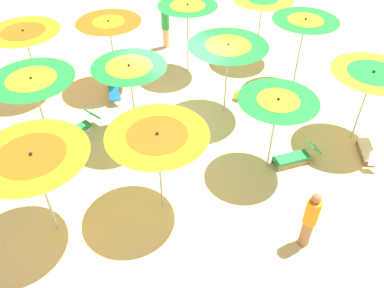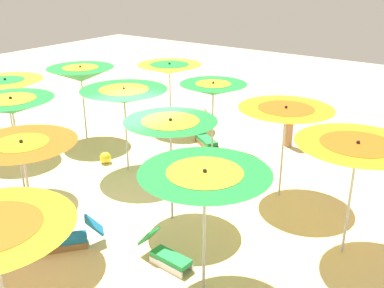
{
  "view_description": "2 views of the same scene",
  "coord_description": "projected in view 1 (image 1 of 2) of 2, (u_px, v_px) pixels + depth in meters",
  "views": [
    {
      "loc": [
        -6.44,
        7.38,
        7.5
      ],
      "look_at": [
        -1.74,
        1.56,
        0.93
      ],
      "focal_mm": 37.14,
      "sensor_mm": 36.0,
      "label": 1
    },
    {
      "loc": [
        7.26,
        6.87,
        5.3
      ],
      "look_at": [
        -1.46,
        0.67,
        1.0
      ],
      "focal_mm": 41.92,
      "sensor_mm": 36.0,
      "label": 2
    }
  ],
  "objects": [
    {
      "name": "beach_umbrella_5",
      "position": [
        130.0,
        72.0,
        10.23
      ],
      "size": [
        1.96,
        1.96,
        2.37
      ],
      "color": "#B2B2B7",
      "rests_on": "ground"
    },
    {
      "name": "lounger_3",
      "position": [
        81.0,
        127.0,
        11.61
      ],
      "size": [
        0.4,
        1.17,
        0.65
      ],
      "rotation": [
        0.0,
        0.0,
        7.78
      ],
      "color": "silver",
      "rests_on": "ground"
    },
    {
      "name": "beach_ball",
      "position": [
        239.0,
        95.0,
        12.92
      ],
      "size": [
        0.33,
        0.33,
        0.33
      ],
      "primitive_type": "sphere",
      "color": "yellow",
      "rests_on": "ground"
    },
    {
      "name": "beachgoer_1",
      "position": [
        166.0,
        27.0,
        15.2
      ],
      "size": [
        0.3,
        0.3,
        1.64
      ],
      "rotation": [
        0.0,
        0.0,
        6.11
      ],
      "color": "#D8A87F",
      "rests_on": "ground"
    },
    {
      "name": "beach_umbrella_4",
      "position": [
        33.0,
        85.0,
        9.9
      ],
      "size": [
        2.15,
        2.15,
        2.31
      ],
      "color": "#B2B2B7",
      "rests_on": "ground"
    },
    {
      "name": "beach_umbrella_1",
      "position": [
        158.0,
        141.0,
        8.28
      ],
      "size": [
        2.19,
        2.19,
        2.32
      ],
      "color": "#B2B2B7",
      "rests_on": "ground"
    },
    {
      "name": "beach_umbrella_0",
      "position": [
        33.0,
        160.0,
        7.71
      ],
      "size": [
        2.25,
        2.25,
        2.38
      ],
      "color": "#B2B2B7",
      "rests_on": "ground"
    },
    {
      "name": "beach_umbrella_7",
      "position": [
        304.0,
        26.0,
        12.24
      ],
      "size": [
        2.06,
        2.06,
        2.42
      ],
      "color": "#B2B2B7",
      "rests_on": "ground"
    },
    {
      "name": "beachgoer_0",
      "position": [
        310.0,
        219.0,
        8.31
      ],
      "size": [
        0.3,
        0.3,
        1.6
      ],
      "rotation": [
        0.0,
        0.0,
        1.72
      ],
      "color": "#A3704C",
      "rests_on": "ground"
    },
    {
      "name": "ground",
      "position": [
        180.0,
        118.0,
        12.31
      ],
      "size": [
        39.24,
        39.24,
        0.04
      ],
      "primitive_type": "cube",
      "color": "beige"
    },
    {
      "name": "beach_umbrella_11",
      "position": [
        262.0,
        4.0,
        13.76
      ],
      "size": [
        2.1,
        2.1,
        2.31
      ],
      "color": "#B2B2B7",
      "rests_on": "ground"
    },
    {
      "name": "lounger_0",
      "position": [
        295.0,
        157.0,
        10.66
      ],
      "size": [
        1.02,
        1.31,
        0.57
      ],
      "rotation": [
        0.0,
        0.0,
        7.29
      ],
      "color": "olive",
      "rests_on": "ground"
    },
    {
      "name": "beach_umbrella_2",
      "position": [
        277.0,
        106.0,
        9.37
      ],
      "size": [
        1.93,
        1.93,
        2.22
      ],
      "color": "#B2B2B7",
      "rests_on": "ground"
    },
    {
      "name": "beach_umbrella_8",
      "position": [
        25.0,
        37.0,
        12.19
      ],
      "size": [
        2.24,
        2.24,
        2.18
      ],
      "color": "#B2B2B7",
      "rests_on": "ground"
    },
    {
      "name": "beach_umbrella_3",
      "position": [
        372.0,
        78.0,
        10.25
      ],
      "size": [
        2.17,
        2.17,
        2.24
      ],
      "color": "#B2B2B7",
      "rests_on": "ground"
    },
    {
      "name": "beach_umbrella_9",
      "position": [
        109.0,
        28.0,
        12.34
      ],
      "size": [
        2.03,
        2.03,
        2.34
      ],
      "color": "#B2B2B7",
      "rests_on": "ground"
    },
    {
      "name": "beach_umbrella_10",
      "position": [
        188.0,
        10.0,
        12.91
      ],
      "size": [
        1.97,
        1.97,
        2.48
      ],
      "color": "#B2B2B7",
      "rests_on": "ground"
    },
    {
      "name": "beach_umbrella_6",
      "position": [
        228.0,
        51.0,
        11.12
      ],
      "size": [
        2.27,
        2.27,
        2.36
      ],
      "color": "#B2B2B7",
      "rests_on": "ground"
    },
    {
      "name": "lounger_1",
      "position": [
        368.0,
        152.0,
        10.83
      ],
      "size": [
        0.91,
        1.14,
        0.59
      ],
      "rotation": [
        0.0,
        0.0,
        5.31
      ],
      "color": "olive",
      "rests_on": "ground"
    },
    {
      "name": "lounger_2",
      "position": [
        114.0,
        90.0,
        13.1
      ],
      "size": [
        1.23,
        1.1,
        0.62
      ],
      "rotation": [
        0.0,
        0.0,
        5.6
      ],
      "color": "olive",
      "rests_on": "ground"
    }
  ]
}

